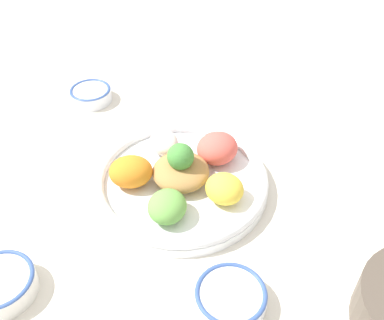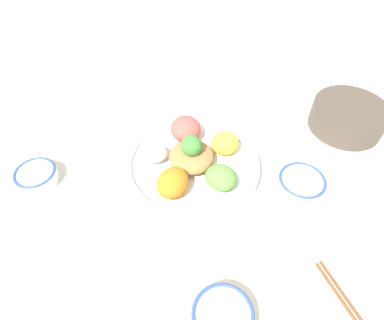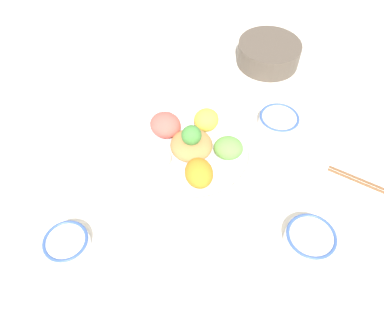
{
  "view_description": "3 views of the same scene",
  "coord_description": "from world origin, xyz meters",
  "px_view_note": "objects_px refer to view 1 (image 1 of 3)",
  "views": [
    {
      "loc": [
        0.48,
        0.38,
        0.62
      ],
      "look_at": [
        -0.01,
        -0.04,
        0.04
      ],
      "focal_mm": 42.0,
      "sensor_mm": 36.0,
      "label": 1
    },
    {
      "loc": [
        0.52,
        -0.2,
        0.61
      ],
      "look_at": [
        0.03,
        -0.03,
        0.03
      ],
      "focal_mm": 30.0,
      "sensor_mm": 36.0,
      "label": 2
    },
    {
      "loc": [
        0.37,
        -0.53,
        0.76
      ],
      "look_at": [
        0.06,
        -0.07,
        0.04
      ],
      "focal_mm": 35.0,
      "sensor_mm": 36.0,
      "label": 3
    }
  ],
  "objects_px": {
    "sauce_bowl_dark": "(231,298)",
    "salad_platter": "(181,178)",
    "rice_bowl_blue": "(0,284)",
    "sauce_bowl_red": "(91,94)"
  },
  "relations": [
    {
      "from": "sauce_bowl_dark",
      "to": "salad_platter",
      "type": "bearing_deg",
      "value": -122.02
    },
    {
      "from": "rice_bowl_blue",
      "to": "sauce_bowl_dark",
      "type": "relative_size",
      "value": 1.0
    },
    {
      "from": "sauce_bowl_red",
      "to": "rice_bowl_blue",
      "type": "xyz_separation_m",
      "value": [
        0.43,
        0.3,
        0.0
      ]
    },
    {
      "from": "salad_platter",
      "to": "rice_bowl_blue",
      "type": "bearing_deg",
      "value": -9.71
    },
    {
      "from": "rice_bowl_blue",
      "to": "sauce_bowl_red",
      "type": "bearing_deg",
      "value": -144.94
    },
    {
      "from": "salad_platter",
      "to": "sauce_bowl_dark",
      "type": "bearing_deg",
      "value": 57.98
    },
    {
      "from": "rice_bowl_blue",
      "to": "sauce_bowl_dark",
      "type": "bearing_deg",
      "value": 126.92
    },
    {
      "from": "salad_platter",
      "to": "sauce_bowl_red",
      "type": "relative_size",
      "value": 3.39
    },
    {
      "from": "sauce_bowl_red",
      "to": "sauce_bowl_dark",
      "type": "height_order",
      "value": "sauce_bowl_dark"
    },
    {
      "from": "salad_platter",
      "to": "rice_bowl_blue",
      "type": "height_order",
      "value": "salad_platter"
    }
  ]
}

